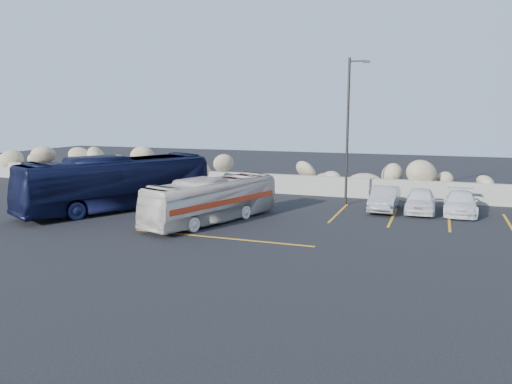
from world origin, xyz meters
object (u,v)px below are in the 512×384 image
(car_b, at_px, (384,199))
(car_c, at_px, (460,203))
(vintage_bus, at_px, (212,200))
(car_a, at_px, (420,200))
(lamppost, at_px, (349,127))
(tour_coach, at_px, (117,183))

(car_b, relative_size, car_c, 0.95)
(vintage_bus, xyz_separation_m, car_a, (9.08, 5.75, -0.43))
(vintage_bus, relative_size, car_b, 2.03)
(car_a, bearing_deg, car_b, -177.10)
(lamppost, height_order, car_c, lamppost)
(tour_coach, bearing_deg, lamppost, 54.21)
(car_a, relative_size, car_b, 0.98)
(vintage_bus, bearing_deg, tour_coach, -170.26)
(vintage_bus, height_order, car_c, vintage_bus)
(vintage_bus, bearing_deg, car_a, 51.25)
(vintage_bus, distance_m, car_a, 10.75)
(car_c, bearing_deg, tour_coach, -162.14)
(car_c, bearing_deg, lamppost, 175.31)
(car_a, distance_m, car_b, 1.79)
(lamppost, bearing_deg, car_b, -24.88)
(tour_coach, xyz_separation_m, car_b, (13.26, 4.68, -0.82))
(car_a, distance_m, car_c, 1.95)
(tour_coach, relative_size, car_c, 2.63)
(tour_coach, distance_m, car_b, 14.09)
(tour_coach, distance_m, car_c, 17.74)
(car_a, height_order, car_b, car_a)
(car_a, xyz_separation_m, car_c, (1.93, 0.28, -0.06))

